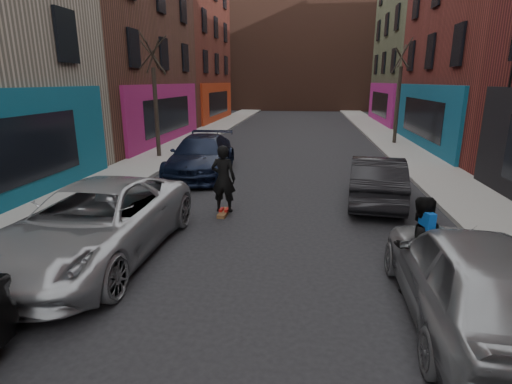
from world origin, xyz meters
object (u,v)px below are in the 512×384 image
(tree_left_far, at_px, (155,88))
(parked_left_far, at_px, (96,222))
(skateboard, at_px, (224,213))
(parked_right_end, at_px, (377,180))
(parked_right_far, at_px, (471,277))
(pedestrian, at_px, (418,246))
(skateboarder, at_px, (223,179))
(tree_right_far, at_px, (400,84))
(parked_left_end, at_px, (201,156))

(tree_left_far, distance_m, parked_left_far, 11.83)
(skateboard, bearing_deg, parked_right_end, 25.30)
(parked_right_end, bearing_deg, parked_right_far, 100.33)
(tree_left_far, relative_size, pedestrian, 3.60)
(parked_right_far, height_order, skateboarder, skateboarder)
(parked_right_end, relative_size, skateboarder, 2.34)
(parked_right_end, bearing_deg, tree_left_far, -26.46)
(parked_left_far, xyz_separation_m, skateboard, (2.10, 3.15, -0.75))
(tree_left_far, bearing_deg, parked_right_end, -33.64)
(tree_right_far, height_order, parked_left_end, tree_right_far)
(tree_left_far, xyz_separation_m, parked_right_end, (9.40, -6.26, -2.65))
(parked_right_far, xyz_separation_m, pedestrian, (-0.56, 0.90, 0.10))
(parked_left_far, relative_size, skateboard, 7.17)
(tree_right_far, distance_m, skateboarder, 16.09)
(tree_left_far, xyz_separation_m, skateboard, (4.93, -8.04, -3.33))
(parked_right_end, height_order, pedestrian, pedestrian)
(parked_right_far, relative_size, skateboarder, 2.51)
(skateboarder, bearing_deg, parked_left_end, -64.67)
(tree_left_far, height_order, parked_left_far, tree_left_far)
(tree_right_far, height_order, skateboarder, tree_right_far)
(tree_right_far, xyz_separation_m, parked_left_end, (-9.40, -9.20, -2.75))
(parked_left_far, height_order, skateboard, parked_left_far)
(tree_right_far, relative_size, skateboarder, 3.58)
(parked_left_end, xyz_separation_m, skateboard, (1.93, -4.84, -0.73))
(tree_right_far, relative_size, parked_right_far, 1.43)
(tree_right_far, xyz_separation_m, parked_left_far, (-9.57, -17.19, -2.73))
(parked_right_end, distance_m, skateboard, 4.86)
(parked_right_far, bearing_deg, tree_left_far, -51.39)
(parked_right_end, distance_m, skateboarder, 4.82)
(parked_left_far, height_order, parked_left_end, parked_left_far)
(parked_right_end, bearing_deg, tree_right_far, -96.57)
(parked_right_end, xyz_separation_m, skateboarder, (-4.47, -1.78, 0.32))
(parked_right_far, xyz_separation_m, parked_right_end, (-0.36, 6.54, -0.08))
(tree_right_far, distance_m, parked_right_far, 19.17)
(parked_right_far, distance_m, pedestrian, 1.06)
(parked_right_far, xyz_separation_m, skateboard, (-4.83, 4.76, -0.76))
(tree_right_far, height_order, skateboard, tree_right_far)
(tree_right_far, height_order, parked_left_far, tree_right_far)
(tree_left_far, bearing_deg, pedestrian, -52.29)
(tree_left_far, height_order, skateboard, tree_left_far)
(parked_left_far, xyz_separation_m, pedestrian, (6.37, -0.71, 0.11))
(parked_left_far, relative_size, skateboarder, 3.02)
(parked_left_far, bearing_deg, pedestrian, -5.09)
(parked_right_far, relative_size, pedestrian, 2.64)
(tree_right_far, bearing_deg, parked_left_far, -119.11)
(tree_right_far, xyz_separation_m, parked_right_end, (-3.00, -12.26, -2.80))
(parked_right_end, bearing_deg, skateboard, 28.93)
(tree_right_far, relative_size, parked_left_end, 1.26)
(skateboard, bearing_deg, parked_left_far, -120.17)
(tree_right_far, distance_m, parked_left_far, 19.86)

